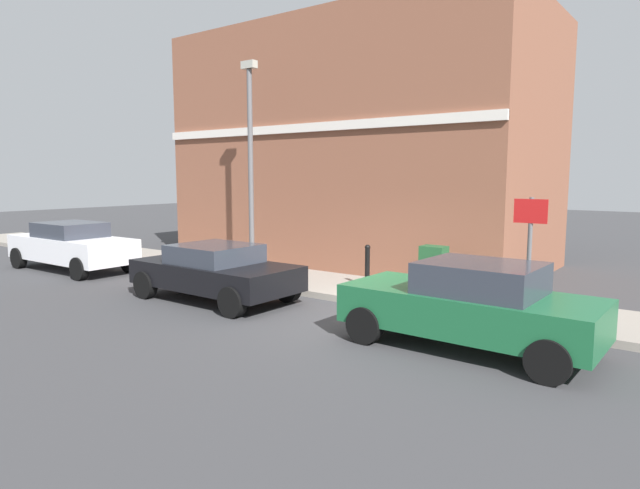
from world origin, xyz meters
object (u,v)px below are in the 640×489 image
object	(u,v)px
car_black	(215,271)
bollard_near_cabinet	(367,264)
street_sign	(530,240)
utility_cabinet	(433,274)
lamppost	(251,158)
car_green	(471,305)
car_white	(72,245)

from	to	relation	value
car_black	bollard_near_cabinet	xyz separation A→B (m)	(2.75, -2.37, 0.02)
bollard_near_cabinet	car_black	bearing A→B (deg)	139.16
street_sign	bollard_near_cabinet	bearing A→B (deg)	77.01
car_black	utility_cabinet	xyz separation A→B (m)	(2.65, -4.15, -0.00)
car_black	lamppost	size ratio (longest dim) A/B	0.70
car_black	utility_cabinet	bearing A→B (deg)	-146.88
car_green	bollard_near_cabinet	bearing A→B (deg)	-35.52
utility_cabinet	lamppost	distance (m)	5.98
utility_cabinet	street_sign	bearing A→B (deg)	-110.16
car_black	street_sign	xyz separation A→B (m)	(1.81, -6.42, 0.98)
car_black	street_sign	size ratio (longest dim) A/B	1.74
utility_cabinet	street_sign	xyz separation A→B (m)	(-0.83, -2.27, 0.98)
car_green	car_black	distance (m)	6.03
car_green	street_sign	size ratio (longest dim) A/B	1.79
car_black	utility_cabinet	size ratio (longest dim) A/B	3.48
car_white	bollard_near_cabinet	bearing A→B (deg)	-164.69
car_green	bollard_near_cabinet	world-z (taller)	car_green
car_green	utility_cabinet	size ratio (longest dim) A/B	3.59
car_black	street_sign	distance (m)	6.74
car_green	lamppost	size ratio (longest dim) A/B	0.72
utility_cabinet	street_sign	world-z (taller)	street_sign
street_sign	lamppost	distance (m)	7.85
car_green	car_white	world-z (taller)	car_green
car_green	street_sign	xyz separation A→B (m)	(1.78, -0.38, 0.91)
car_green	car_white	size ratio (longest dim) A/B	0.92
bollard_near_cabinet	street_sign	distance (m)	4.26
car_white	street_sign	world-z (taller)	street_sign
bollard_near_cabinet	lamppost	size ratio (longest dim) A/B	0.18
car_green	bollard_near_cabinet	distance (m)	4.56
bollard_near_cabinet	street_sign	size ratio (longest dim) A/B	0.45
utility_cabinet	car_white	bearing A→B (deg)	103.01
car_black	car_white	bearing A→B (deg)	-1.10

